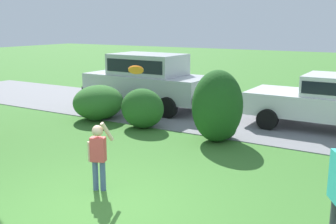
{
  "coord_description": "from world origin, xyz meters",
  "views": [
    {
      "loc": [
        4.14,
        -4.6,
        2.96
      ],
      "look_at": [
        -0.24,
        2.65,
        1.1
      ],
      "focal_mm": 43.41,
      "sensor_mm": 36.0,
      "label": 1
    }
  ],
  "objects": [
    {
      "name": "ground_plane",
      "position": [
        0.0,
        0.0,
        0.0
      ],
      "size": [
        80.0,
        80.0,
        0.0
      ],
      "primitive_type": "plane",
      "color": "#3D752D"
    },
    {
      "name": "driveway_strip",
      "position": [
        0.0,
        7.06,
        0.01
      ],
      "size": [
        28.0,
        4.4,
        0.02
      ],
      "primitive_type": "cube",
      "color": "slate",
      "rests_on": "ground"
    },
    {
      "name": "shrub_near_tree",
      "position": [
        -4.17,
        4.92,
        0.51
      ],
      "size": [
        1.49,
        1.67,
        1.07
      ],
      "color": "#33702B",
      "rests_on": "ground"
    },
    {
      "name": "shrub_centre_left",
      "position": [
        -2.37,
        4.76,
        0.57
      ],
      "size": [
        1.29,
        1.05,
        1.14
      ],
      "color": "#286023",
      "rests_on": "ground"
    },
    {
      "name": "shrub_centre",
      "position": [
        0.04,
        4.62,
        0.87
      ],
      "size": [
        1.26,
        1.39,
        1.83
      ],
      "color": "#1E511C",
      "rests_on": "ground"
    },
    {
      "name": "parked_sedan",
      "position": [
        2.19,
        7.31,
        0.85
      ],
      "size": [
        4.41,
        2.11,
        1.56
      ],
      "color": "white",
      "rests_on": "ground"
    },
    {
      "name": "parked_suv",
      "position": [
        -3.76,
        7.12,
        1.08
      ],
      "size": [
        4.74,
        2.18,
        1.92
      ],
      "color": "silver",
      "rests_on": "ground"
    },
    {
      "name": "child_thrower",
      "position": [
        -0.48,
        0.65,
        0.72
      ],
      "size": [
        0.39,
        0.37,
        1.29
      ],
      "color": "#4C608C",
      "rests_on": "ground"
    },
    {
      "name": "frisbee",
      "position": [
        -0.18,
        1.41,
        2.13
      ],
      "size": [
        0.32,
        0.25,
        0.25
      ],
      "color": "orange"
    }
  ]
}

